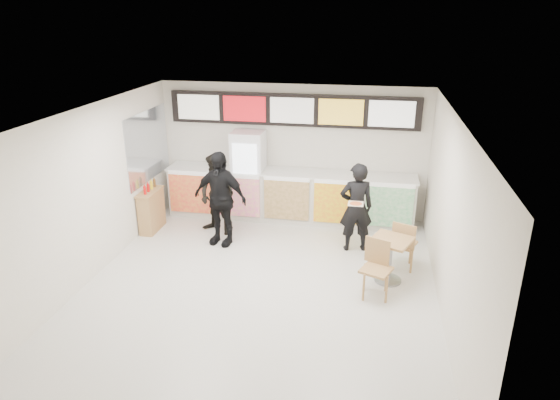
% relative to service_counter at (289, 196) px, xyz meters
% --- Properties ---
extents(floor, '(7.00, 7.00, 0.00)m').
position_rel_service_counter_xyz_m(floor, '(-0.00, -3.09, -0.57)').
color(floor, beige).
rests_on(floor, ground).
extents(ceiling, '(7.00, 7.00, 0.00)m').
position_rel_service_counter_xyz_m(ceiling, '(-0.00, -3.09, 2.43)').
color(ceiling, white).
rests_on(ceiling, wall_back).
extents(wall_back, '(6.00, 0.00, 6.00)m').
position_rel_service_counter_xyz_m(wall_back, '(-0.00, 0.41, 0.93)').
color(wall_back, silver).
rests_on(wall_back, floor).
extents(wall_left, '(0.00, 7.00, 7.00)m').
position_rel_service_counter_xyz_m(wall_left, '(-3.00, -3.09, 0.93)').
color(wall_left, silver).
rests_on(wall_left, floor).
extents(wall_right, '(0.00, 7.00, 7.00)m').
position_rel_service_counter_xyz_m(wall_right, '(3.00, -3.09, 0.93)').
color(wall_right, silver).
rests_on(wall_right, floor).
extents(service_counter, '(5.56, 0.77, 1.14)m').
position_rel_service_counter_xyz_m(service_counter, '(0.00, 0.00, 0.00)').
color(service_counter, silver).
rests_on(service_counter, floor).
extents(menu_board, '(5.50, 0.14, 0.70)m').
position_rel_service_counter_xyz_m(menu_board, '(0.00, 0.32, 1.88)').
color(menu_board, black).
rests_on(menu_board, wall_back).
extents(drinks_fridge, '(0.70, 0.67, 2.00)m').
position_rel_service_counter_xyz_m(drinks_fridge, '(-0.93, 0.02, 0.43)').
color(drinks_fridge, white).
rests_on(drinks_fridge, floor).
extents(mirror_panel, '(0.01, 2.00, 1.50)m').
position_rel_service_counter_xyz_m(mirror_panel, '(-2.99, -0.64, 1.18)').
color(mirror_panel, '#B2B7BF').
rests_on(mirror_panel, wall_left).
extents(customer_main, '(0.74, 0.57, 1.80)m').
position_rel_service_counter_xyz_m(customer_main, '(1.53, -1.27, 0.33)').
color(customer_main, black).
rests_on(customer_main, floor).
extents(customer_left, '(1.02, 0.92, 1.73)m').
position_rel_service_counter_xyz_m(customer_left, '(-1.36, -1.00, 0.29)').
color(customer_left, black).
rests_on(customer_left, floor).
extents(customer_mid, '(1.21, 0.70, 1.94)m').
position_rel_service_counter_xyz_m(customer_mid, '(-1.16, -1.46, 0.40)').
color(customer_mid, black).
rests_on(customer_mid, floor).
extents(pizza_slice, '(0.36, 0.36, 0.02)m').
position_rel_service_counter_xyz_m(pizza_slice, '(1.53, -1.72, 0.58)').
color(pizza_slice, beige).
rests_on(pizza_slice, customer_main).
extents(cafe_table, '(1.05, 1.69, 0.96)m').
position_rel_service_counter_xyz_m(cafe_table, '(2.19, -2.42, -0.01)').
color(cafe_table, '#A9804D').
rests_on(cafe_table, floor).
extents(condiment_ledge, '(0.32, 0.80, 1.07)m').
position_rel_service_counter_xyz_m(condiment_ledge, '(-2.82, -1.12, -0.11)').
color(condiment_ledge, '#A9804D').
rests_on(condiment_ledge, floor).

